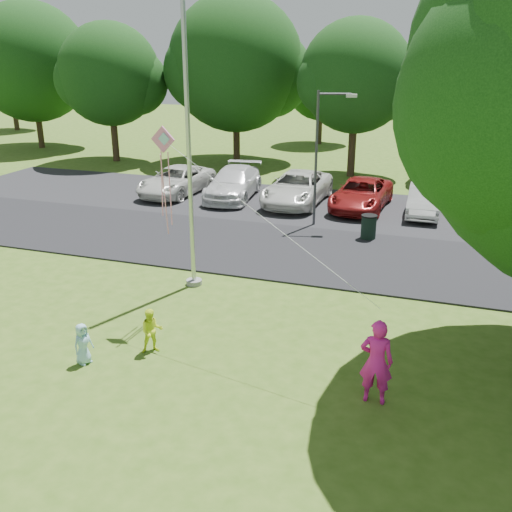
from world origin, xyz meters
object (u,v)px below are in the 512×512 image
(trash_can, at_px, (369,227))
(flagpole, at_px, (189,154))
(child_blue, at_px, (83,344))
(street_lamp, at_px, (322,147))
(woman, at_px, (376,362))
(kite, at_px, (167,158))
(child_yellow, at_px, (152,331))

(trash_can, bearing_deg, flagpole, -126.02)
(flagpole, height_order, child_blue, flagpole)
(street_lamp, distance_m, child_blue, 13.40)
(trash_can, xyz_separation_m, woman, (1.69, -10.94, 0.46))
(kite, bearing_deg, woman, -17.78)
(trash_can, xyz_separation_m, child_yellow, (-3.80, -10.57, 0.07))
(child_blue, bearing_deg, woman, -66.77)
(trash_can, bearing_deg, child_yellow, -109.76)
(flagpole, bearing_deg, woman, -36.22)
(trash_can, bearing_deg, street_lamp, 151.66)
(flagpole, relative_size, child_yellow, 8.72)
(flagpole, bearing_deg, child_yellow, -79.19)
(trash_can, relative_size, child_blue, 0.97)
(flagpole, height_order, trash_can, flagpole)
(kite, bearing_deg, child_yellow, -76.52)
(child_yellow, distance_m, child_blue, 1.64)
(woman, height_order, child_blue, woman)
(kite, bearing_deg, street_lamp, 82.98)
(street_lamp, xyz_separation_m, child_blue, (-2.84, -12.79, -2.82))
(woman, bearing_deg, street_lamp, -74.02)
(woman, relative_size, kite, 0.31)
(child_yellow, height_order, kite, kite)
(flagpole, xyz_separation_m, woman, (6.29, -4.61, -3.21))
(street_lamp, relative_size, child_blue, 5.39)
(trash_can, relative_size, kite, 0.16)
(trash_can, bearing_deg, kite, -115.50)
(child_blue, distance_m, kite, 5.03)
(woman, distance_m, child_yellow, 5.51)
(street_lamp, height_order, child_yellow, street_lamp)
(flagpole, xyz_separation_m, child_yellow, (0.81, -4.23, -3.59))
(flagpole, bearing_deg, kite, -78.25)
(trash_can, relative_size, woman, 0.52)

